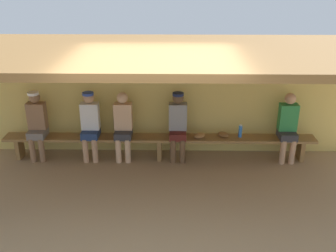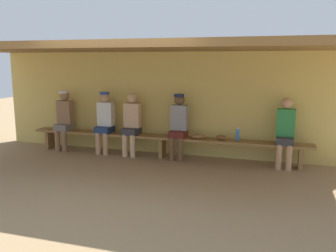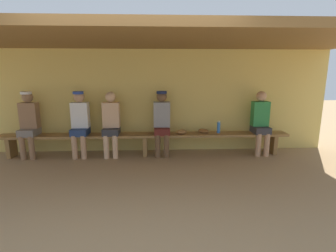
# 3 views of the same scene
# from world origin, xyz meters

# --- Properties ---
(ground_plane) EXTENTS (24.00, 24.00, 0.00)m
(ground_plane) POSITION_xyz_m (0.00, 0.00, 0.00)
(ground_plane) COLOR #9E7F59
(back_wall) EXTENTS (8.00, 0.20, 2.20)m
(back_wall) POSITION_xyz_m (0.00, 2.00, 1.10)
(back_wall) COLOR #D8BC60
(back_wall) RESTS_ON ground
(dugout_roof) EXTENTS (8.00, 2.80, 0.12)m
(dugout_roof) POSITION_xyz_m (0.00, 0.70, 2.26)
(dugout_roof) COLOR brown
(dugout_roof) RESTS_ON back_wall
(bench) EXTENTS (6.00, 0.36, 0.46)m
(bench) POSITION_xyz_m (0.00, 1.55, 0.39)
(bench) COLOR olive
(bench) RESTS_ON ground
(player_leftmost) EXTENTS (0.34, 0.42, 1.34)m
(player_leftmost) POSITION_xyz_m (0.36, 1.55, 0.75)
(player_leftmost) COLOR #591E19
(player_leftmost) RESTS_ON ground
(player_in_white) EXTENTS (0.34, 0.42, 1.34)m
(player_in_white) POSITION_xyz_m (2.44, 1.55, 0.73)
(player_in_white) COLOR #333338
(player_in_white) RESTS_ON ground
(player_near_post) EXTENTS (0.34, 0.42, 1.34)m
(player_near_post) POSITION_xyz_m (-0.69, 1.55, 0.73)
(player_near_post) COLOR #333338
(player_near_post) RESTS_ON ground
(player_in_red) EXTENTS (0.34, 0.42, 1.34)m
(player_in_red) POSITION_xyz_m (-1.32, 1.55, 0.75)
(player_in_red) COLOR navy
(player_in_red) RESTS_ON ground
(player_in_blue) EXTENTS (0.34, 0.42, 1.34)m
(player_in_blue) POSITION_xyz_m (-2.34, 1.55, 0.75)
(player_in_blue) COLOR slate
(player_in_blue) RESTS_ON ground
(water_bottle_orange) EXTENTS (0.07, 0.07, 0.26)m
(water_bottle_orange) POSITION_xyz_m (1.56, 1.57, 0.58)
(water_bottle_orange) COLOR blue
(water_bottle_orange) RESTS_ON bench
(baseball_glove_worn) EXTENTS (0.29, 0.29, 0.09)m
(baseball_glove_worn) POSITION_xyz_m (1.24, 1.58, 0.51)
(baseball_glove_worn) COLOR brown
(baseball_glove_worn) RESTS_ON bench
(baseball_glove_dark_brown) EXTENTS (0.29, 0.28, 0.09)m
(baseball_glove_dark_brown) POSITION_xyz_m (0.77, 1.52, 0.51)
(baseball_glove_dark_brown) COLOR olive
(baseball_glove_dark_brown) RESTS_ON bench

